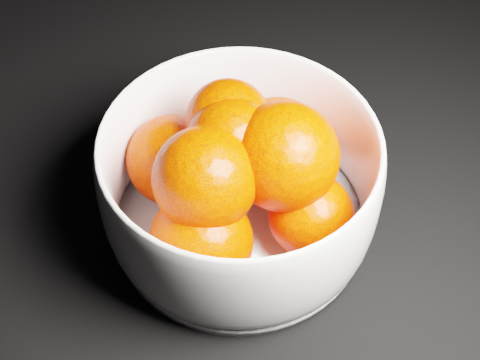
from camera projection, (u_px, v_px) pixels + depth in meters
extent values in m
cube|color=black|center=(261.00, 221.00, 0.65)|extent=(3.00, 3.00, 0.00)
cylinder|color=silver|center=(240.00, 221.00, 0.64)|extent=(0.24, 0.24, 0.01)
sphere|color=#EE2900|center=(277.00, 147.00, 0.64)|extent=(0.10, 0.10, 0.10)
sphere|color=#EE2900|center=(172.00, 160.00, 0.63)|extent=(0.09, 0.09, 0.09)
sphere|color=#EE2900|center=(201.00, 241.00, 0.57)|extent=(0.09, 0.09, 0.09)
sphere|color=#EE2900|center=(311.00, 216.00, 0.59)|extent=(0.08, 0.08, 0.08)
sphere|color=#EE2900|center=(228.00, 122.00, 0.59)|extent=(0.08, 0.08, 0.08)
sphere|color=#EE2900|center=(205.00, 179.00, 0.55)|extent=(0.09, 0.09, 0.09)
sphere|color=#EE2900|center=(284.00, 157.00, 0.56)|extent=(0.09, 0.09, 0.09)
sphere|color=#EE2900|center=(232.00, 143.00, 0.57)|extent=(0.08, 0.08, 0.08)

